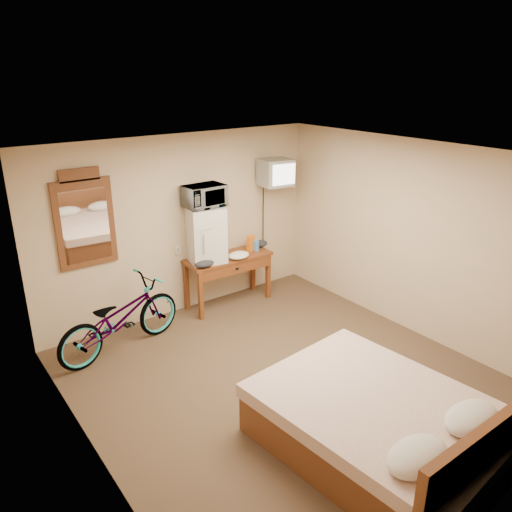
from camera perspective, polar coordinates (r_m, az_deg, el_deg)
name	(u,v)px	position (r m, az deg, el deg)	size (l,w,h in m)	color
room	(289,279)	(5.17, 3.77, -2.63)	(4.60, 4.64, 2.50)	#433221
desk	(229,265)	(7.22, -3.06, -1.03)	(1.29, 0.53, 0.75)	brown
mini_fridge	(206,234)	(6.92, -5.76, 2.49)	(0.56, 0.55, 0.78)	silver
microwave	(204,196)	(6.78, -5.93, 6.83)	(0.54, 0.37, 0.30)	silver
snack_bag	(251,243)	(7.36, -0.61, 1.47)	(0.12, 0.07, 0.23)	orange
blue_cup	(256,246)	(7.39, 0.03, 1.20)	(0.08, 0.08, 0.15)	#3B74CA
cloth_cream	(239,255)	(7.09, -1.99, 0.08)	(0.32, 0.24, 0.10)	white
cloth_dark_a	(204,263)	(6.82, -5.95, -0.83)	(0.29, 0.21, 0.11)	black
cloth_dark_b	(261,243)	(7.55, 0.52, 1.44)	(0.22, 0.18, 0.10)	black
crt_television	(276,172)	(7.36, 2.25, 9.52)	(0.49, 0.59, 0.39)	black
wall_mirror	(85,220)	(6.37, -18.98, 3.89)	(0.72, 0.04, 1.22)	brown
bicycle	(120,318)	(6.34, -15.29, -6.85)	(0.59, 1.68, 0.88)	black
bed	(384,426)	(4.85, 14.46, -18.31)	(1.77, 2.24, 0.90)	brown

